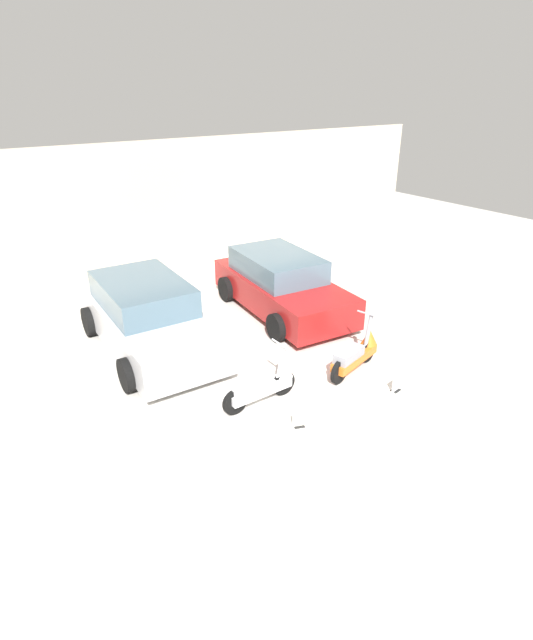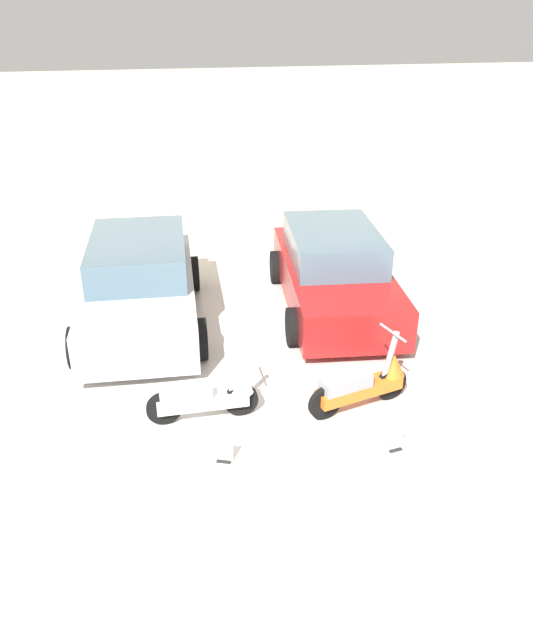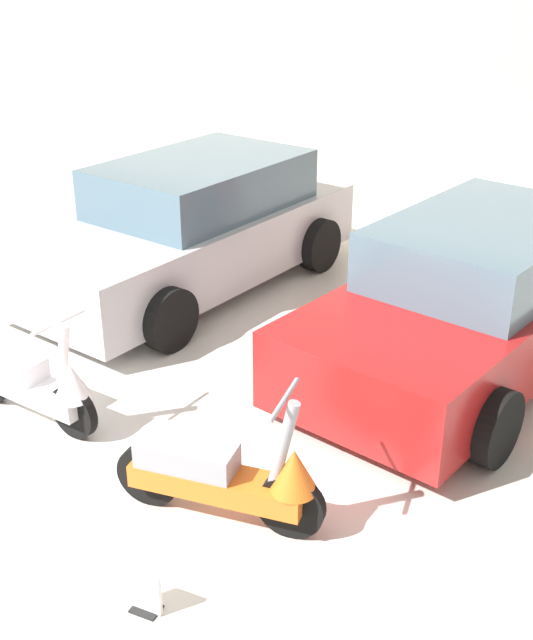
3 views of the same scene
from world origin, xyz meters
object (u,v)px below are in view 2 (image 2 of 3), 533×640
object	(u,v)px
car_rear_center	(334,272)
placard_near_left_scooter	(224,452)
scooter_front_right	(364,383)
placard_near_right_scooter	(395,441)
scooter_front_left	(207,395)
car_rear_left	(140,285)

from	to	relation	value
car_rear_center	placard_near_left_scooter	size ratio (longest dim) A/B	15.02
car_rear_center	placard_near_left_scooter	xyz separation A→B (m)	(-2.32, -3.52, -0.50)
scooter_front_right	placard_near_right_scooter	size ratio (longest dim) A/B	5.27
car_rear_center	placard_near_right_scooter	xyz separation A→B (m)	(-0.41, -3.72, -0.50)
scooter_front_left	car_rear_left	world-z (taller)	car_rear_left
scooter_front_left	car_rear_center	distance (m)	3.62
scooter_front_left	placard_near_right_scooter	bearing A→B (deg)	-26.72
car_rear_left	scooter_front_right	bearing A→B (deg)	44.93
placard_near_left_scooter	scooter_front_right	bearing A→B (deg)	20.19
scooter_front_right	car_rear_left	distance (m)	3.93
car_rear_left	placard_near_right_scooter	xyz separation A→B (m)	(2.68, -3.79, -0.52)
scooter_front_left	car_rear_center	bearing A→B (deg)	48.78
car_rear_center	placard_near_right_scooter	bearing A→B (deg)	-0.06
placard_near_left_scooter	placard_near_right_scooter	world-z (taller)	same
car_rear_center	placard_near_left_scooter	world-z (taller)	car_rear_center
scooter_front_left	car_rear_left	bearing A→B (deg)	104.26
car_rear_center	placard_near_right_scooter	size ratio (longest dim) A/B	15.02
scooter_front_right	car_rear_left	bearing A→B (deg)	117.13
placard_near_left_scooter	car_rear_center	bearing A→B (deg)	56.68
placard_near_right_scooter	car_rear_center	bearing A→B (deg)	83.71
scooter_front_left	placard_near_left_scooter	bearing A→B (deg)	-84.36
car_rear_left	placard_near_right_scooter	bearing A→B (deg)	38.55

